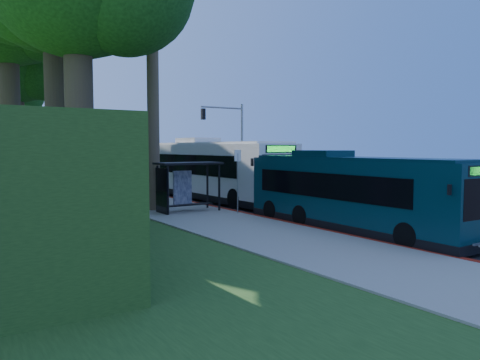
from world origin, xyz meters
TOP-DOWN VIEW (x-y plane):
  - ground at (0.00, 0.00)m, footprint 140.00×140.00m
  - sidewalk at (-7.30, 0.00)m, footprint 4.50×70.00m
  - red_curb at (-5.00, -4.00)m, footprint 0.25×30.00m
  - grass_verge at (-13.00, 5.00)m, footprint 8.00×70.00m
  - bus_shelter at (-7.26, -2.86)m, footprint 3.20×1.51m
  - stop_sign_pole at (-5.40, -5.00)m, footprint 0.35×0.06m
  - traffic_signal_pole at (3.78, 10.00)m, footprint 4.10×0.30m
  - tree_2 at (-11.89, 15.98)m, footprint 8.82×8.40m
  - tree_5 at (-10.41, 39.99)m, footprint 7.35×7.00m
  - white_bus at (-2.88, 1.62)m, footprint 2.98×13.15m
  - teal_bus at (-3.80, -10.73)m, footprint 2.45×10.65m
  - pickup at (1.63, 6.29)m, footprint 3.58×5.59m

SIDE VIEW (x-z plane):
  - ground at x=0.00m, z-range 0.00..0.00m
  - grass_verge at x=-13.00m, z-range 0.00..0.06m
  - sidewalk at x=-7.30m, z-range 0.00..0.12m
  - red_curb at x=-5.00m, z-range 0.00..0.13m
  - pickup at x=1.63m, z-range 0.00..1.44m
  - teal_bus at x=-3.80m, z-range -0.04..3.13m
  - bus_shelter at x=-7.26m, z-range 0.53..3.08m
  - white_bus at x=-2.88m, z-range -0.05..3.86m
  - stop_sign_pole at x=-5.40m, z-range 0.50..3.67m
  - traffic_signal_pole at x=3.78m, z-range 0.92..7.92m
  - tree_5 at x=-10.41m, z-range 2.53..15.39m
  - tree_2 at x=-11.89m, z-range 2.92..18.04m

